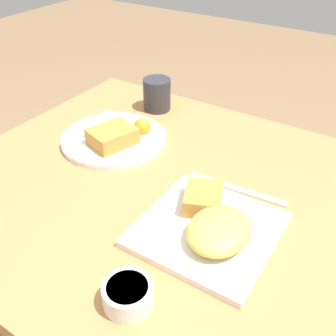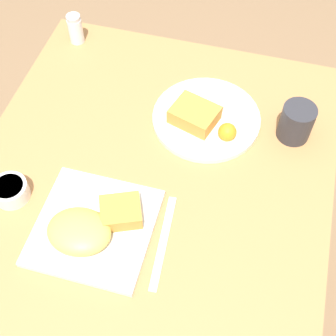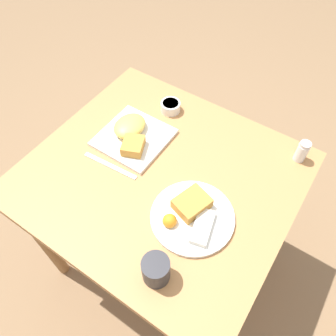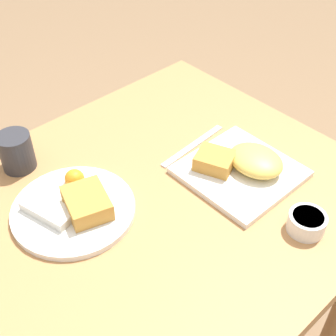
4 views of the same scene
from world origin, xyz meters
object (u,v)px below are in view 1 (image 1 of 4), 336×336
at_px(plate_square_near, 211,225).
at_px(butter_knife, 237,189).
at_px(coffee_mug, 157,94).
at_px(sauce_ramekin, 128,295).
at_px(plate_oval_far, 115,136).

height_order(plate_square_near, butter_knife, plate_square_near).
height_order(butter_knife, coffee_mug, coffee_mug).
distance_m(plate_square_near, sauce_ramekin, 0.20).
relative_size(sauce_ramekin, butter_knife, 0.36).
xyz_separation_m(plate_square_near, butter_knife, (0.15, 0.01, -0.02)).
distance_m(plate_square_near, plate_oval_far, 0.39).
xyz_separation_m(sauce_ramekin, coffee_mug, (0.57, 0.33, 0.02)).
relative_size(plate_square_near, butter_knife, 1.11).
bearing_deg(plate_square_near, sauce_ramekin, 169.76).
bearing_deg(coffee_mug, sauce_ramekin, -149.87).
distance_m(plate_square_near, butter_knife, 0.15).
bearing_deg(plate_oval_far, sauce_ramekin, -138.57).
bearing_deg(plate_square_near, plate_oval_far, 65.71).
xyz_separation_m(plate_square_near, coffee_mug, (0.37, 0.37, 0.02)).
bearing_deg(coffee_mug, plate_square_near, -135.20).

